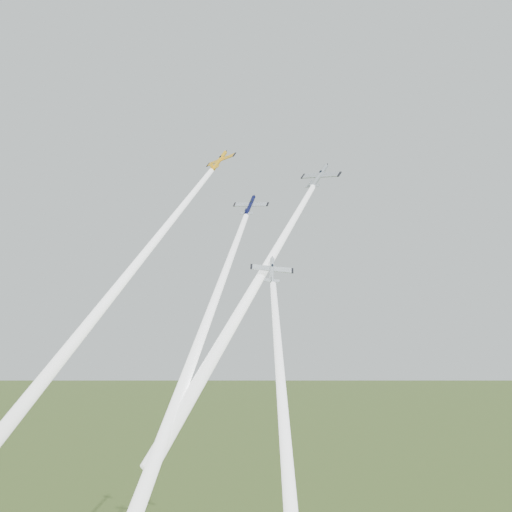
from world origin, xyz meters
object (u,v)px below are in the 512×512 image
plane_yellow (219,161)px  plane_navy (250,205)px  plane_silver_right (319,176)px  plane_silver_low (272,270)px

plane_yellow → plane_navy: 11.74m
plane_yellow → plane_silver_right: bearing=29.4°
plane_silver_right → plane_navy: bearing=-143.9°
plane_navy → plane_silver_right: 14.13m
plane_navy → plane_silver_right: plane_silver_right is taller
plane_navy → plane_silver_right: (12.43, 3.86, 5.51)m
plane_silver_right → plane_silver_low: bearing=-82.5°
plane_silver_right → plane_silver_low: size_ratio=1.21×
plane_silver_right → plane_silver_low: 26.91m
plane_yellow → plane_navy: bearing=11.0°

